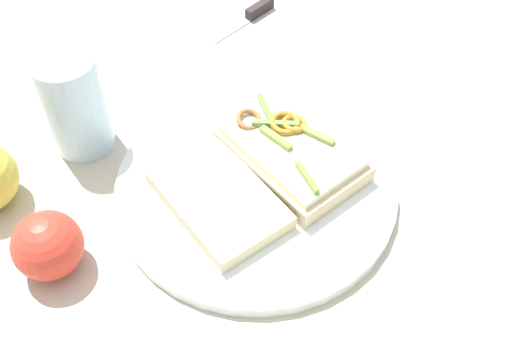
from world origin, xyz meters
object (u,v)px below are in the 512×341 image
(bread_slice_side, at_px, (220,200))
(knife, at_px, (253,14))
(drinking_glass, at_px, (75,104))
(plate, at_px, (256,187))
(sandwich, at_px, (290,150))
(apple_0, at_px, (48,245))

(bread_slice_side, height_order, knife, bread_slice_side)
(drinking_glass, bearing_deg, plate, 123.20)
(sandwich, bearing_deg, knife, 148.75)
(sandwich, distance_m, apple_0, 0.27)
(sandwich, height_order, knife, sandwich)
(plate, relative_size, bread_slice_side, 2.10)
(bread_slice_side, xyz_separation_m, knife, (-0.24, -0.26, -0.02))
(bread_slice_side, relative_size, drinking_glass, 1.18)
(plate, bearing_deg, knife, -126.00)
(plate, height_order, bread_slice_side, bread_slice_side)
(plate, bearing_deg, drinking_glass, -56.80)
(sandwich, height_order, drinking_glass, drinking_glass)
(apple_0, xyz_separation_m, drinking_glass, (-0.10, -0.13, 0.03))
(sandwich, bearing_deg, drinking_glass, -139.26)
(knife, bearing_deg, sandwich, 51.83)
(bread_slice_side, distance_m, knife, 0.35)
(sandwich, xyz_separation_m, apple_0, (0.26, -0.04, 0.00))
(drinking_glass, height_order, knife, drinking_glass)
(apple_0, distance_m, knife, 0.46)
(drinking_glass, bearing_deg, knife, -165.38)
(drinking_glass, relative_size, knife, 1.05)
(bread_slice_side, relative_size, knife, 1.25)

